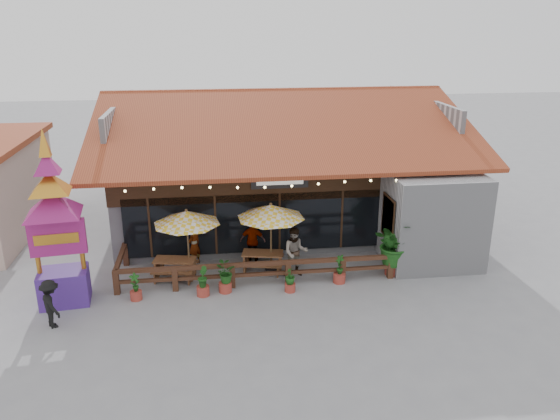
{
  "coord_description": "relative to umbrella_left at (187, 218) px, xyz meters",
  "views": [
    {
      "loc": [
        -3.1,
        -18.04,
        9.01
      ],
      "look_at": [
        -0.53,
        1.5,
        2.14
      ],
      "focal_mm": 35.0,
      "sensor_mm": 36.0,
      "label": 1
    }
  ],
  "objects": [
    {
      "name": "umbrella_right",
      "position": [
        3.07,
        0.04,
        0.08
      ],
      "size": [
        3.21,
        3.21,
        2.7
      ],
      "color": "brown",
      "rests_on": "ground"
    },
    {
      "name": "ground",
      "position": [
        4.04,
        -0.7,
        -2.28
      ],
      "size": [
        100.0,
        100.0,
        0.0
      ],
      "primitive_type": "plane",
      "color": "gray",
      "rests_on": "ground"
    },
    {
      "name": "diner_b",
      "position": [
        3.9,
        -0.56,
        -1.33
      ],
      "size": [
        0.98,
        0.79,
        1.89
      ],
      "primitive_type": "imported",
      "rotation": [
        0.0,
        0.0,
        -0.08
      ],
      "color": "#361F11",
      "rests_on": "ground"
    },
    {
      "name": "planter_a",
      "position": [
        -1.76,
        -1.69,
        -1.87
      ],
      "size": [
        0.4,
        0.4,
        0.97
      ],
      "color": "#9C362A",
      "rests_on": "ground"
    },
    {
      "name": "thai_sign_tower",
      "position": [
        -4.08,
        -1.57,
        1.09
      ],
      "size": [
        2.62,
        2.62,
        6.37
      ],
      "color": "#482485",
      "rests_on": "ground"
    },
    {
      "name": "planter_b",
      "position": [
        0.5,
        -1.69,
        -1.79
      ],
      "size": [
        0.44,
        0.44,
        1.08
      ],
      "color": "#9C362A",
      "rests_on": "ground"
    },
    {
      "name": "planter_d",
      "position": [
        3.52,
        -1.79,
        -1.83
      ],
      "size": [
        0.48,
        0.48,
        0.92
      ],
      "color": "#9C362A",
      "rests_on": "ground"
    },
    {
      "name": "planter_e",
      "position": [
        5.39,
        -1.33,
        -1.83
      ],
      "size": [
        0.44,
        0.45,
        1.08
      ],
      "color": "#9C362A",
      "rests_on": "ground"
    },
    {
      "name": "planter_c",
      "position": [
        1.27,
        -1.52,
        -1.66
      ],
      "size": [
        0.85,
        0.8,
        1.1
      ],
      "color": "#9C362A",
      "rests_on": "ground"
    },
    {
      "name": "tropical_plant",
      "position": [
        7.53,
        -0.92,
        -1.07
      ],
      "size": [
        1.96,
        1.87,
        2.1
      ],
      "color": "#9C362A",
      "rests_on": "ground"
    },
    {
      "name": "patio_railing",
      "position": [
        1.78,
        -0.97,
        -1.66
      ],
      "size": [
        10.0,
        2.6,
        0.92
      ],
      "color": "#4A2B1A",
      "rests_on": "ground"
    },
    {
      "name": "restaurant_building",
      "position": [
        4.3,
        5.91,
        -0.07
      ],
      "size": [
        15.5,
        14.73,
        6.09
      ],
      "color": "#B6B6BB",
      "rests_on": "ground"
    },
    {
      "name": "umbrella_left",
      "position": [
        0.0,
        0.0,
        0.0
      ],
      "size": [
        2.95,
        2.95,
        2.61
      ],
      "color": "brown",
      "rests_on": "ground"
    },
    {
      "name": "pedestrian",
      "position": [
        -4.1,
        -3.12,
        -1.49
      ],
      "size": [
        1.05,
        1.17,
        1.57
      ],
      "primitive_type": "imported",
      "rotation": [
        0.0,
        0.0,
        2.16
      ],
      "color": "black",
      "rests_on": "ground"
    },
    {
      "name": "diner_c",
      "position": [
        2.46,
        0.97,
        -1.43
      ],
      "size": [
        1.07,
        0.65,
        1.7
      ],
      "primitive_type": "imported",
      "rotation": [
        0.0,
        0.0,
        2.89
      ],
      "color": "#361F11",
      "rests_on": "ground"
    },
    {
      "name": "picnic_table_right",
      "position": [
        2.74,
        0.05,
        -1.78
      ],
      "size": [
        1.76,
        1.59,
        0.73
      ],
      "color": "brown",
      "rests_on": "ground"
    },
    {
      "name": "picnic_table_left",
      "position": [
        -0.51,
        -0.13,
        -1.79
      ],
      "size": [
        1.74,
        1.57,
        0.73
      ],
      "color": "brown",
      "rests_on": "ground"
    },
    {
      "name": "diner_a",
      "position": [
        0.19,
        0.97,
        -1.5
      ],
      "size": [
        0.67,
        0.66,
        1.56
      ],
      "primitive_type": "imported",
      "rotation": [
        0.0,
        0.0,
        3.92
      ],
      "color": "#361F11",
      "rests_on": "ground"
    }
  ]
}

